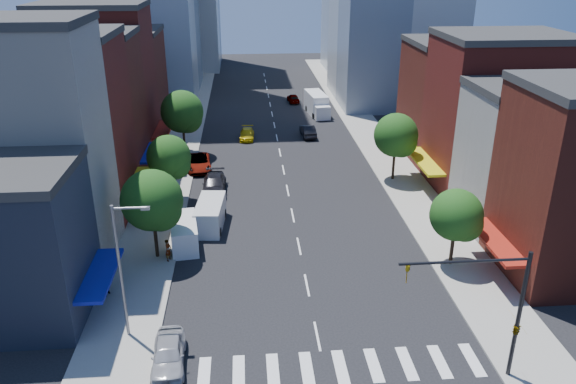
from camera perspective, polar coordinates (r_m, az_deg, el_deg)
name	(u,v)px	position (r m, az deg, el deg)	size (l,w,h in m)	color
ground	(317,336)	(37.00, 2.99, -14.41)	(220.00, 220.00, 0.00)	black
sidewalk_left	(180,144)	(73.10, -10.90, 4.78)	(5.00, 120.00, 0.15)	gray
sidewalk_right	(373,140)	(74.52, 8.64, 5.29)	(5.00, 120.00, 0.15)	gray
crosswalk	(324,368)	(34.69, 3.65, -17.41)	(19.00, 3.00, 0.01)	silver
bldg_left_1	(19,150)	(46.39, -25.63, 3.84)	(12.00, 8.00, 18.00)	beige
bldg_left_2	(56,130)	(54.32, -22.52, 5.81)	(12.00, 9.00, 16.00)	maroon
bldg_left_3	(81,111)	(62.29, -20.26, 7.71)	(12.00, 8.00, 15.00)	#541D15
bldg_left_4	(99,84)	(70.07, -18.65, 10.36)	(12.00, 9.00, 17.00)	maroon
bldg_left_5	(117,84)	(79.53, -16.95, 10.48)	(12.00, 10.00, 13.00)	#541D15
bldg_right_1	(536,160)	(53.38, 23.92, 3.03)	(12.00, 8.00, 12.00)	beige
bldg_right_2	(495,115)	(60.64, 20.33, 7.31)	(12.00, 10.00, 15.00)	maroon
bldg_right_3	(459,101)	(69.78, 16.95, 8.82)	(12.00, 10.00, 13.00)	#541D15
traffic_signal	(509,316)	(33.77, 21.54, -11.67)	(7.24, 2.24, 8.00)	black
streetlight	(123,264)	(35.48, -16.46, -7.01)	(2.25, 0.25, 9.00)	slate
tree_left_near	(154,203)	(44.29, -13.46, -1.06)	(4.80, 4.80, 7.30)	black
tree_left_mid	(170,159)	(54.54, -11.85, 3.32)	(4.20, 4.20, 6.65)	black
tree_left_far	(183,113)	(67.64, -10.58, 7.86)	(5.00, 5.00, 7.75)	black
tree_right_near	(458,217)	(44.22, 16.92, -2.46)	(4.00, 4.00, 6.20)	black
tree_right_far	(397,137)	(59.89, 11.05, 5.51)	(4.60, 4.60, 7.20)	black
parked_car_front	(168,354)	(35.03, -12.05, -15.79)	(1.90, 4.73, 1.61)	#A5A4A9
parked_car_second	(185,238)	(47.66, -10.47, -4.62)	(1.40, 4.02, 1.32)	black
parked_car_third	(199,163)	(64.07, -9.05, 2.96)	(2.59, 5.62, 1.56)	#999999
parked_car_rear	(214,184)	(57.67, -7.51, 0.79)	(2.31, 5.69, 1.65)	black
cargo_van_near	(184,234)	(47.37, -10.49, -4.21)	(2.73, 5.43, 2.22)	silver
cargo_van_far	(210,215)	(50.13, -7.92, -2.35)	(2.70, 5.70, 2.35)	silver
taxi	(247,134)	(74.24, -4.19, 5.89)	(1.82, 4.48, 1.30)	#DEBE0B
traffic_car_oncoming	(308,131)	(75.06, 2.04, 6.23)	(1.63, 4.67, 1.54)	black
traffic_car_far	(293,98)	(93.03, 0.53, 9.51)	(1.63, 4.06, 1.38)	#999999
box_truck	(317,105)	(85.82, 2.95, 8.86)	(3.16, 8.02, 3.15)	white
pedestrian_near	(168,250)	(45.23, -12.07, -5.79)	(0.66, 0.43, 1.81)	#999999
pedestrian_far	(103,284)	(41.98, -18.30, -8.82)	(0.96, 0.75, 1.98)	#999999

